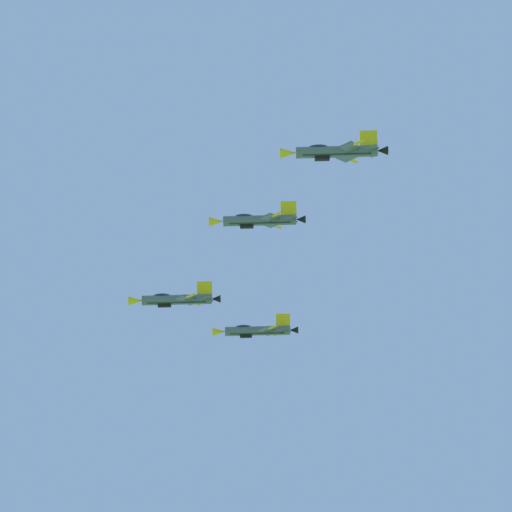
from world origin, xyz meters
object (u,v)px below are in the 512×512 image
fighter_jet_right_wing (256,331)px  fighter_jet_left_outer (335,152)px  fighter_jet_lead (175,300)px  fighter_jet_left_wing (258,220)px

fighter_jet_right_wing → fighter_jet_left_outer: (-9.55, -42.97, -3.41)m
fighter_jet_lead → fighter_jet_left_outer: fighter_jet_left_outer is taller
fighter_jet_right_wing → fighter_jet_left_outer: size_ratio=1.00×
fighter_jet_left_wing → fighter_jet_left_outer: fighter_jet_left_wing is taller
fighter_jet_left_outer → fighter_jet_left_wing: bearing=36.4°
fighter_jet_lead → fighter_jet_right_wing: (17.78, 3.80, 3.51)m
fighter_jet_left_wing → fighter_jet_right_wing: 26.11m
fighter_jet_left_wing → fighter_jet_right_wing: bearing=2.5°
fighter_jet_lead → fighter_jet_left_outer: 40.03m
fighter_jet_left_outer → fighter_jet_lead: bearing=41.5°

